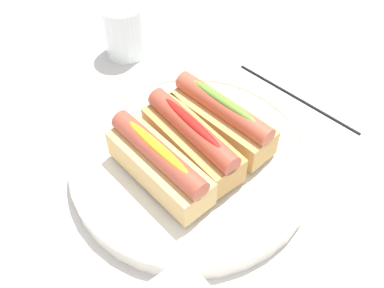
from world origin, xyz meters
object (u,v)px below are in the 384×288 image
object	(u,v)px
hotdog_front	(222,118)
hotdog_side	(159,164)
hotdog_back	(192,140)
chopstick_near	(297,97)
water_glass	(125,33)
serving_bowl	(192,161)

from	to	relation	value
hotdog_front	hotdog_side	size ratio (longest dim) A/B	1.01
hotdog_back	hotdog_side	size ratio (longest dim) A/B	0.99
hotdog_side	chopstick_near	xyz separation A→B (m)	(0.03, -0.26, -0.06)
hotdog_back	water_glass	xyz separation A→B (m)	(0.27, -0.05, -0.02)
serving_bowl	hotdog_side	xyz separation A→B (m)	(-0.01, 0.05, 0.04)
hotdog_front	hotdog_side	distance (m)	0.11
hotdog_side	water_glass	distance (m)	0.30
hotdog_back	chopstick_near	world-z (taller)	hotdog_back
serving_bowl	chopstick_near	size ratio (longest dim) A/B	1.47
chopstick_near	water_glass	bearing A→B (deg)	20.66
hotdog_side	water_glass	size ratio (longest dim) A/B	1.73
water_glass	hotdog_front	bearing A→B (deg)	-179.04
hotdog_back	water_glass	size ratio (longest dim) A/B	1.70
hotdog_side	chopstick_near	world-z (taller)	hotdog_side
water_glass	chopstick_near	bearing A→B (deg)	-147.10
hotdog_back	chopstick_near	xyz separation A→B (m)	(0.02, -0.21, -0.06)
water_glass	hotdog_side	bearing A→B (deg)	159.40
serving_bowl	hotdog_front	xyz separation A→B (m)	(0.01, -0.05, 0.04)
hotdog_back	chopstick_near	bearing A→B (deg)	-84.58
serving_bowl	hotdog_side	world-z (taller)	hotdog_side
hotdog_back	hotdog_side	bearing A→B (deg)	99.25
serving_bowl	water_glass	bearing A→B (deg)	-10.54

